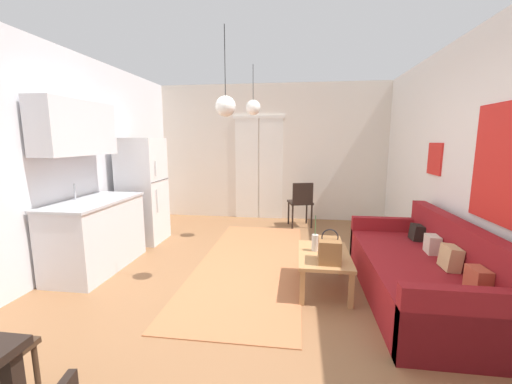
{
  "coord_description": "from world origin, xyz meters",
  "views": [
    {
      "loc": [
        0.57,
        -3.12,
        1.62
      ],
      "look_at": [
        -0.03,
        1.28,
        0.89
      ],
      "focal_mm": 22.06,
      "sensor_mm": 36.0,
      "label": 1
    }
  ],
  "objects_px": {
    "accent_chair": "(301,201)",
    "handbag": "(329,250)",
    "refrigerator": "(143,190)",
    "couch": "(422,274)",
    "pendant_lamp_far": "(253,107)",
    "bamboo_vase": "(315,242)",
    "coffee_table": "(324,258)",
    "pendant_lamp_near": "(226,106)"
  },
  "relations": [
    {
      "from": "pendant_lamp_far",
      "to": "couch",
      "type": "bearing_deg",
      "value": -40.02
    },
    {
      "from": "handbag",
      "to": "accent_chair",
      "type": "relative_size",
      "value": 0.4
    },
    {
      "from": "coffee_table",
      "to": "accent_chair",
      "type": "bearing_deg",
      "value": 95.52
    },
    {
      "from": "coffee_table",
      "to": "refrigerator",
      "type": "relative_size",
      "value": 0.53
    },
    {
      "from": "couch",
      "to": "coffee_table",
      "type": "height_order",
      "value": "couch"
    },
    {
      "from": "coffee_table",
      "to": "couch",
      "type": "bearing_deg",
      "value": -7.71
    },
    {
      "from": "couch",
      "to": "accent_chair",
      "type": "distance_m",
      "value": 2.89
    },
    {
      "from": "bamboo_vase",
      "to": "refrigerator",
      "type": "relative_size",
      "value": 0.24
    },
    {
      "from": "coffee_table",
      "to": "handbag",
      "type": "relative_size",
      "value": 2.56
    },
    {
      "from": "accent_chair",
      "to": "pendant_lamp_near",
      "type": "relative_size",
      "value": 0.97
    },
    {
      "from": "coffee_table",
      "to": "pendant_lamp_near",
      "type": "relative_size",
      "value": 1.0
    },
    {
      "from": "coffee_table",
      "to": "refrigerator",
      "type": "bearing_deg",
      "value": 154.49
    },
    {
      "from": "couch",
      "to": "pendant_lamp_far",
      "type": "relative_size",
      "value": 2.88
    },
    {
      "from": "couch",
      "to": "bamboo_vase",
      "type": "height_order",
      "value": "couch"
    },
    {
      "from": "handbag",
      "to": "pendant_lamp_near",
      "type": "xyz_separation_m",
      "value": [
        -1.08,
        0.09,
        1.44
      ]
    },
    {
      "from": "handbag",
      "to": "couch",
      "type": "bearing_deg",
      "value": 5.8
    },
    {
      "from": "coffee_table",
      "to": "accent_chair",
      "type": "height_order",
      "value": "accent_chair"
    },
    {
      "from": "handbag",
      "to": "refrigerator",
      "type": "height_order",
      "value": "refrigerator"
    },
    {
      "from": "couch",
      "to": "bamboo_vase",
      "type": "distance_m",
      "value": 1.11
    },
    {
      "from": "pendant_lamp_far",
      "to": "handbag",
      "type": "bearing_deg",
      "value": -59.47
    },
    {
      "from": "couch",
      "to": "handbag",
      "type": "xyz_separation_m",
      "value": [
        -0.94,
        -0.1,
        0.24
      ]
    },
    {
      "from": "couch",
      "to": "pendant_lamp_near",
      "type": "bearing_deg",
      "value": -179.91
    },
    {
      "from": "pendant_lamp_near",
      "to": "couch",
      "type": "bearing_deg",
      "value": 0.09
    },
    {
      "from": "accent_chair",
      "to": "handbag",
      "type": "bearing_deg",
      "value": 81.25
    },
    {
      "from": "coffee_table",
      "to": "pendant_lamp_far",
      "type": "bearing_deg",
      "value": 123.29
    },
    {
      "from": "refrigerator",
      "to": "pendant_lamp_far",
      "type": "distance_m",
      "value": 2.18
    },
    {
      "from": "accent_chair",
      "to": "pendant_lamp_near",
      "type": "distance_m",
      "value": 3.1
    },
    {
      "from": "handbag",
      "to": "pendant_lamp_near",
      "type": "bearing_deg",
      "value": 175.09
    },
    {
      "from": "coffee_table",
      "to": "pendant_lamp_near",
      "type": "bearing_deg",
      "value": -172.65
    },
    {
      "from": "coffee_table",
      "to": "pendant_lamp_far",
      "type": "distance_m",
      "value": 2.54
    },
    {
      "from": "accent_chair",
      "to": "pendant_lamp_near",
      "type": "bearing_deg",
      "value": 58.42
    },
    {
      "from": "handbag",
      "to": "bamboo_vase",
      "type": "bearing_deg",
      "value": 112.68
    },
    {
      "from": "refrigerator",
      "to": "pendant_lamp_near",
      "type": "bearing_deg",
      "value": -40.32
    },
    {
      "from": "bamboo_vase",
      "to": "refrigerator",
      "type": "height_order",
      "value": "refrigerator"
    },
    {
      "from": "refrigerator",
      "to": "pendant_lamp_far",
      "type": "bearing_deg",
      "value": 7.01
    },
    {
      "from": "bamboo_vase",
      "to": "accent_chair",
      "type": "bearing_deg",
      "value": 93.37
    },
    {
      "from": "bamboo_vase",
      "to": "refrigerator",
      "type": "bearing_deg",
      "value": 155.14
    },
    {
      "from": "accent_chair",
      "to": "refrigerator",
      "type": "bearing_deg",
      "value": 10.48
    },
    {
      "from": "coffee_table",
      "to": "bamboo_vase",
      "type": "bearing_deg",
      "value": 139.52
    },
    {
      "from": "refrigerator",
      "to": "pendant_lamp_far",
      "type": "relative_size",
      "value": 2.23
    },
    {
      "from": "pendant_lamp_near",
      "to": "handbag",
      "type": "bearing_deg",
      "value": -4.91
    },
    {
      "from": "bamboo_vase",
      "to": "pendant_lamp_far",
      "type": "distance_m",
      "value": 2.35
    }
  ]
}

